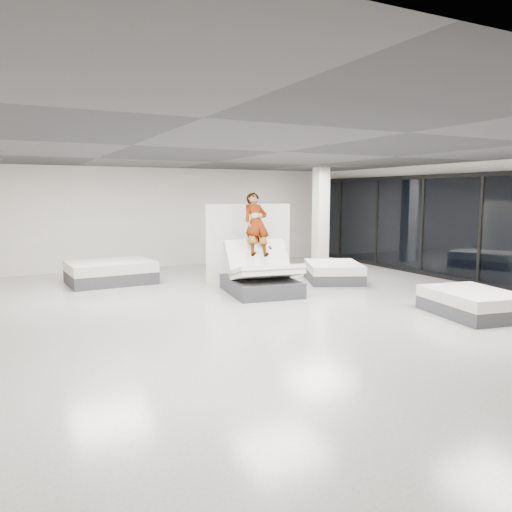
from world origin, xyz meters
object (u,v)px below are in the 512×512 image
hero_bed (261,277)px  flat_bed_right_near (473,303)px  remote (270,248)px  divider_panel (248,243)px  column (321,218)px  flat_bed_left_far (111,272)px  person (257,238)px  flat_bed_right_far (333,272)px

hero_bed → flat_bed_right_near: hero_bed is taller
remote → divider_panel: bearing=89.9°
remote → column: column is taller
flat_bed_right_near → flat_bed_left_far: 8.86m
person → flat_bed_left_far: bearing=146.5°
hero_bed → flat_bed_right_far: 2.64m
hero_bed → divider_panel: (0.47, 1.66, 0.64)m
remote → flat_bed_right_near: remote is taller
person → divider_panel: bearing=80.7°
remote → flat_bed_left_far: 4.47m
flat_bed_right_near → flat_bed_left_far: flat_bed_left_far is taller
flat_bed_left_far → column: 6.72m
flat_bed_right_near → flat_bed_right_far: bearing=91.8°
divider_panel → hero_bed: bearing=-93.2°
hero_bed → remote: (0.22, -0.04, 0.69)m
column → divider_panel: bearing=-158.6°
hero_bed → divider_panel: divider_panel is taller
flat_bed_left_far → divider_panel: bearing=-21.6°
divider_panel → flat_bed_right_near: divider_panel is taller
hero_bed → flat_bed_left_far: 4.22m
remote → column: 4.56m
column → hero_bed: bearing=-141.4°
person → hero_bed: bearing=-90.0°
hero_bed → flat_bed_right_near: 4.67m
hero_bed → flat_bed_right_far: hero_bed is taller
hero_bed → flat_bed_right_far: (2.55, 0.63, -0.15)m
flat_bed_right_far → column: size_ratio=0.70×
person → flat_bed_right_far: bearing=15.1°
flat_bed_right_far → flat_bed_left_far: (-5.50, 2.38, 0.04)m
divider_panel → flat_bed_right_near: (2.22, -5.48, -0.80)m
person → remote: 0.46m
person → flat_bed_right_far: (2.50, 0.30, -1.06)m
flat_bed_right_near → remote: bearing=123.3°
hero_bed → remote: 0.73m
remote → divider_panel: divider_panel is taller
person → flat_bed_right_near: size_ratio=0.86×
hero_bed → remote: hero_bed is taller
divider_panel → flat_bed_left_far: (-3.42, 1.36, -0.75)m
flat_bed_right_near → flat_bed_left_far: bearing=129.5°
flat_bed_right_far → flat_bed_right_near: flat_bed_right_far is taller
hero_bed → flat_bed_left_far: size_ratio=0.99×
person → remote: (0.17, -0.38, -0.21)m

